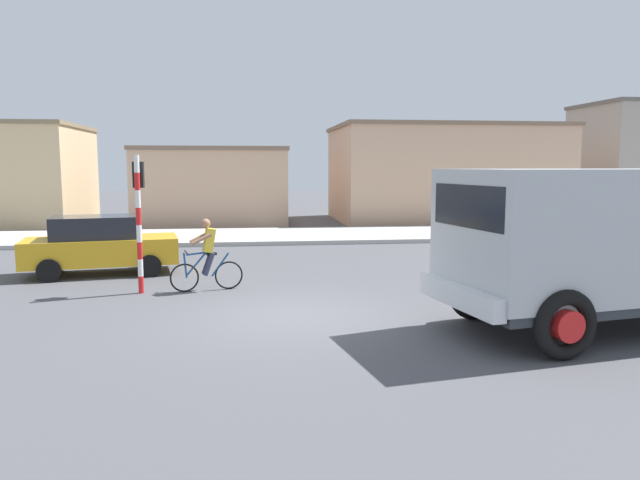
% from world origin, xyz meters
% --- Properties ---
extents(ground_plane, '(120.00, 120.00, 0.00)m').
position_xyz_m(ground_plane, '(0.00, 0.00, 0.00)').
color(ground_plane, '#4C4C51').
extents(sidewalk_far, '(80.00, 5.00, 0.16)m').
position_xyz_m(sidewalk_far, '(0.00, 13.07, 0.08)').
color(sidewalk_far, '#ADADA8').
rests_on(sidewalk_far, ground).
extents(truck_foreground, '(5.76, 3.50, 2.90)m').
position_xyz_m(truck_foreground, '(5.22, -1.65, 1.67)').
color(truck_foreground, '#B2B7BC').
rests_on(truck_foreground, ground).
extents(cyclist, '(1.70, 0.57, 1.72)m').
position_xyz_m(cyclist, '(-1.84, 2.72, 0.86)').
color(cyclist, black).
rests_on(cyclist, ground).
extents(traffic_light_pole, '(0.24, 0.43, 3.20)m').
position_xyz_m(traffic_light_pole, '(-3.36, 2.70, 2.07)').
color(traffic_light_pole, red).
rests_on(traffic_light_pole, ground).
extents(car_red_near, '(4.23, 2.38, 1.60)m').
position_xyz_m(car_red_near, '(-4.88, 5.31, 0.82)').
color(car_red_near, gold).
rests_on(car_red_near, ground).
extents(building_corner_left, '(7.52, 7.21, 5.04)m').
position_xyz_m(building_corner_left, '(-12.94, 20.76, 2.52)').
color(building_corner_left, '#D1B284').
rests_on(building_corner_left, ground).
extents(building_mid_block, '(7.58, 6.86, 3.89)m').
position_xyz_m(building_mid_block, '(-2.58, 20.42, 1.95)').
color(building_mid_block, tan).
rests_on(building_mid_block, ground).
extents(building_corner_right, '(11.73, 7.93, 5.10)m').
position_xyz_m(building_corner_right, '(9.81, 20.23, 2.55)').
color(building_corner_right, tan).
rests_on(building_corner_right, ground).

